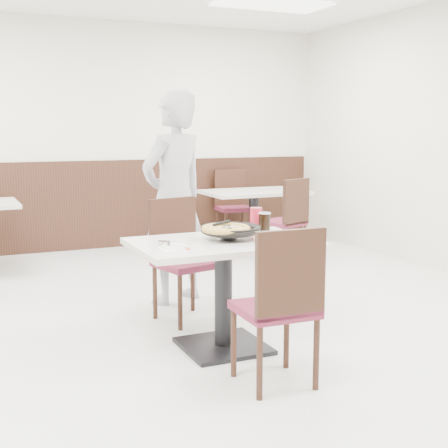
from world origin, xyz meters
name	(u,v)px	position (x,y,z in m)	size (l,w,h in m)	color
floor	(207,327)	(0.00, 0.00, 0.00)	(7.00, 7.00, 0.00)	silver
wall_back	(97,136)	(0.00, 3.50, 1.40)	(6.00, 0.04, 2.80)	beige
wainscot_back	(100,205)	(0.00, 3.48, 0.55)	(5.90, 0.03, 1.10)	black
fluo_panel_d	(272,4)	(1.50, 1.80, 2.78)	(1.20, 0.60, 0.02)	white
main_table	(223,295)	(-0.07, -0.46, 0.38)	(1.20, 0.80, 0.75)	silver
chair_near	(274,305)	(-0.04, -1.12, 0.47)	(0.42, 0.42, 0.95)	black
chair_far	(186,261)	(-0.07, 0.24, 0.47)	(0.42, 0.42, 0.95)	black
trivet	(229,237)	(-0.02, -0.44, 0.77)	(0.11, 0.11, 0.04)	black
pizza_pan	(231,233)	(0.00, -0.42, 0.79)	(0.35, 0.35, 0.01)	black
pizza	(226,231)	(-0.05, -0.45, 0.81)	(0.28, 0.28, 0.02)	#B6893B
pizza_server	(229,226)	(-0.02, -0.46, 0.84)	(0.07, 0.09, 0.00)	silver
napkin	(173,249)	(-0.47, -0.60, 0.75)	(0.15, 0.15, 0.00)	white
side_plate	(174,247)	(-0.46, -0.58, 0.76)	(0.17, 0.17, 0.01)	white
fork	(169,243)	(-0.47, -0.50, 0.77)	(0.02, 0.18, 0.00)	silver
cola_glass	(264,223)	(0.36, -0.24, 0.81)	(0.08, 0.08, 0.13)	black
red_cup	(256,218)	(0.35, -0.11, 0.83)	(0.09, 0.09, 0.16)	#A91A2C
diner_person	(174,198)	(0.03, 0.79, 0.91)	(0.66, 0.43, 1.81)	#A2A2A6
bg_table_right	(254,221)	(1.65, 2.49, 0.38)	(1.20, 0.80, 0.75)	silver
bg_chair_right_near	(282,221)	(1.66, 1.80, 0.47)	(0.42, 0.42, 0.95)	black
bg_chair_right_far	(234,207)	(1.70, 3.14, 0.47)	(0.42, 0.42, 0.95)	black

